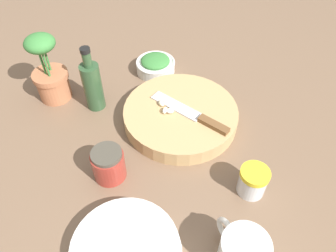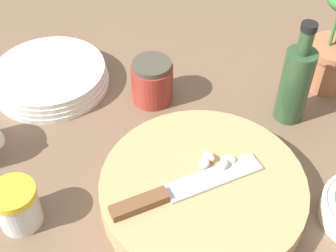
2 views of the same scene
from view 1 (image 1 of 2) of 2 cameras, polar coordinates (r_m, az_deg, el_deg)
ground_plane at (r=0.83m, az=-1.97°, el=-5.17°), size 5.00×5.00×0.00m
cutting_board at (r=0.89m, az=2.19°, el=1.86°), size 0.31×0.31×0.04m
chef_knife at (r=0.86m, az=4.51°, el=1.94°), size 0.21×0.16×0.01m
garlic_cloves at (r=0.88m, az=-0.38°, el=3.41°), size 0.06×0.04×0.02m
herb_bowl at (r=1.06m, az=-2.19°, el=10.61°), size 0.12×0.12×0.06m
spice_jar at (r=0.76m, az=14.54°, el=-9.29°), size 0.07×0.07×0.07m
plate_stack at (r=0.69m, az=-7.37°, el=-20.73°), size 0.22×0.22×0.04m
honey_jar at (r=0.77m, az=-10.32°, el=-6.56°), size 0.08×0.08×0.08m
oil_bottle at (r=0.92m, az=-13.02°, el=7.01°), size 0.05×0.05×0.19m
potted_herb at (r=0.99m, az=-19.93°, el=8.56°), size 0.10×0.10×0.21m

